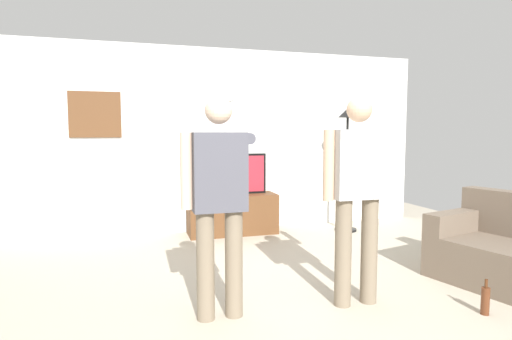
# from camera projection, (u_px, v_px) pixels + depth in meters

# --- Properties ---
(ground_plane) EXTENTS (8.40, 8.40, 0.00)m
(ground_plane) POSITION_uv_depth(u_px,v_px,m) (293.00, 305.00, 3.53)
(ground_plane) COLOR #B2A893
(back_wall) EXTENTS (6.40, 0.10, 2.70)m
(back_wall) POSITION_uv_depth(u_px,v_px,m) (221.00, 140.00, 6.23)
(back_wall) COLOR silver
(back_wall) RESTS_ON ground_plane
(tv_stand) EXTENTS (1.27, 0.50, 0.57)m
(tv_stand) POSITION_uv_depth(u_px,v_px,m) (232.00, 214.00, 6.01)
(tv_stand) COLOR brown
(tv_stand) RESTS_ON ground_plane
(television) EXTENTS (1.02, 0.07, 0.59)m
(television) POSITION_uv_depth(u_px,v_px,m) (232.00, 174.00, 6.01)
(television) COLOR black
(television) RESTS_ON tv_stand
(wall_clock) EXTENTS (0.32, 0.03, 0.32)m
(wall_clock) POSITION_uv_depth(u_px,v_px,m) (227.00, 90.00, 6.13)
(wall_clock) COLOR white
(framed_picture) EXTENTS (0.68, 0.04, 0.62)m
(framed_picture) POSITION_uv_depth(u_px,v_px,m) (95.00, 115.00, 5.64)
(framed_picture) COLOR brown
(floor_lamp) EXTENTS (0.32, 0.32, 1.83)m
(floor_lamp) POSITION_uv_depth(u_px,v_px,m) (347.00, 143.00, 6.11)
(floor_lamp) COLOR black
(floor_lamp) RESTS_ON ground_plane
(person_standing_nearer_lamp) EXTENTS (0.59, 0.78, 1.73)m
(person_standing_nearer_lamp) POSITION_uv_depth(u_px,v_px,m) (219.00, 194.00, 3.22)
(person_standing_nearer_lamp) COLOR #7A6B56
(person_standing_nearer_lamp) RESTS_ON ground_plane
(person_standing_nearer_couch) EXTENTS (0.63, 0.78, 1.76)m
(person_standing_nearer_couch) POSITION_uv_depth(u_px,v_px,m) (357.00, 187.00, 3.48)
(person_standing_nearer_couch) COLOR #7A6B56
(person_standing_nearer_couch) RESTS_ON ground_plane
(beverage_bottle) EXTENTS (0.07, 0.07, 0.29)m
(beverage_bottle) POSITION_uv_depth(u_px,v_px,m) (485.00, 300.00, 3.33)
(beverage_bottle) COLOR #592D19
(beverage_bottle) RESTS_ON ground_plane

